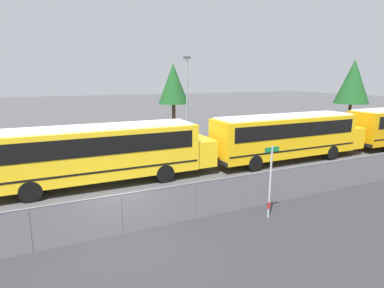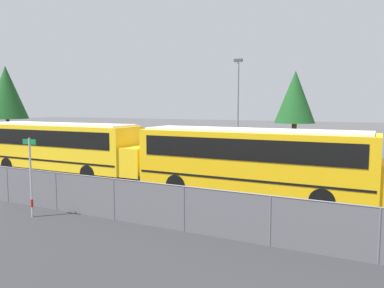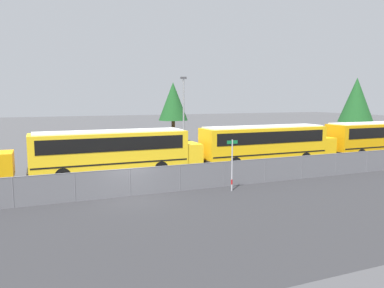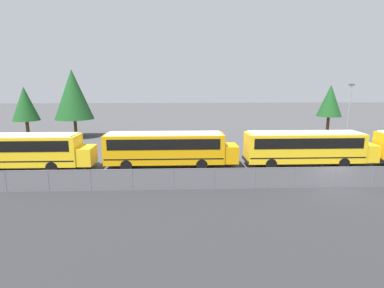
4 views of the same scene
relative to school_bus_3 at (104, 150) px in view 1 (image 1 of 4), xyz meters
The scene contains 8 objects.
ground_plane 6.27m from the school_bus_3, 92.85° to the right, with size 200.00×200.00×0.00m, color #424244.
fence 6.07m from the school_bus_3, 92.85° to the right, with size 102.24×0.07×1.61m.
school_bus_3 is the anchor object (origin of this frame).
school_bus_4 12.58m from the school_bus_3, ahead, with size 12.24×2.58×3.26m.
street_sign 9.06m from the school_bus_3, 51.68° to the right, with size 0.70×0.09×3.10m.
light_pole 12.06m from the school_bus_3, 44.07° to the left, with size 0.60×0.24×7.63m.
tree_1 41.23m from the school_bus_3, 21.42° to the left, with size 4.94×4.94×8.50m.
tree_3 20.59m from the school_bus_3, 58.36° to the left, with size 3.61×3.61×7.50m.
Camera 1 is at (-1.84, -10.49, 5.75)m, focal length 28.00 mm.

